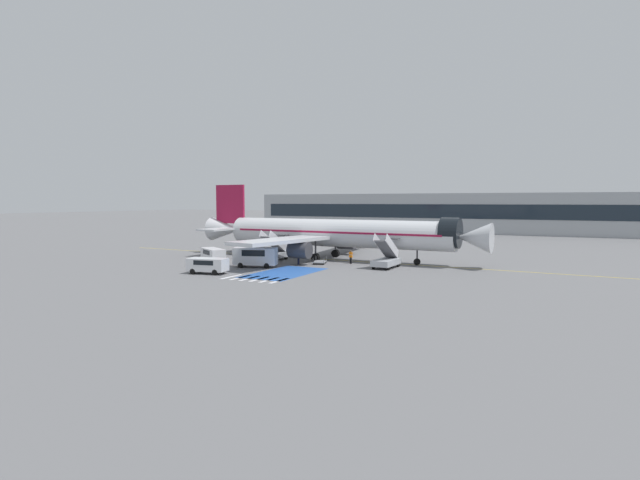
% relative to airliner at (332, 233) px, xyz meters
% --- Properties ---
extents(ground_plane, '(600.00, 600.00, 0.00)m').
position_rel_airliner_xyz_m(ground_plane, '(-0.40, 0.13, -3.69)').
color(ground_plane, slate).
extents(apron_leadline_yellow, '(76.57, 2.41, 0.01)m').
position_rel_airliner_xyz_m(apron_leadline_yellow, '(0.64, -0.02, -3.69)').
color(apron_leadline_yellow, gold).
rests_on(apron_leadline_yellow, ground_plane).
extents(apron_stand_patch_blue, '(5.75, 10.95, 0.01)m').
position_rel_airliner_xyz_m(apron_stand_patch_blue, '(0.64, -13.78, -3.69)').
color(apron_stand_patch_blue, '#2856A8').
rests_on(apron_stand_patch_blue, ground_plane).
extents(apron_walkway_bar_0, '(0.44, 3.60, 0.01)m').
position_rel_airliner_xyz_m(apron_walkway_bar_0, '(-2.96, -18.85, -3.69)').
color(apron_walkway_bar_0, silver).
rests_on(apron_walkway_bar_0, ground_plane).
extents(apron_walkway_bar_1, '(0.44, 3.60, 0.01)m').
position_rel_airliner_xyz_m(apron_walkway_bar_1, '(-1.76, -18.85, -3.69)').
color(apron_walkway_bar_1, silver).
rests_on(apron_walkway_bar_1, ground_plane).
extents(apron_walkway_bar_2, '(0.44, 3.60, 0.01)m').
position_rel_airliner_xyz_m(apron_walkway_bar_2, '(-0.56, -18.85, -3.69)').
color(apron_walkway_bar_2, silver).
rests_on(apron_walkway_bar_2, ground_plane).
extents(apron_walkway_bar_3, '(0.44, 3.60, 0.01)m').
position_rel_airliner_xyz_m(apron_walkway_bar_3, '(0.64, -18.85, -3.69)').
color(apron_walkway_bar_3, silver).
rests_on(apron_walkway_bar_3, ground_plane).
extents(apron_walkway_bar_4, '(0.44, 3.60, 0.01)m').
position_rel_airliner_xyz_m(apron_walkway_bar_4, '(1.84, -18.85, -3.69)').
color(apron_walkway_bar_4, silver).
rests_on(apron_walkway_bar_4, ground_plane).
extents(apron_walkway_bar_5, '(0.44, 3.60, 0.01)m').
position_rel_airliner_xyz_m(apron_walkway_bar_5, '(3.04, -18.85, -3.69)').
color(apron_walkway_bar_5, silver).
rests_on(apron_walkway_bar_5, ground_plane).
extents(airliner, '(42.36, 32.82, 10.53)m').
position_rel_airliner_xyz_m(airliner, '(0.00, 0.00, 0.00)').
color(airliner, silver).
rests_on(airliner, ground_plane).
extents(boarding_stairs_forward, '(2.34, 5.28, 4.30)m').
position_rel_airliner_xyz_m(boarding_stairs_forward, '(9.48, -4.68, -2.67)').
color(boarding_stairs_forward, '#ADB2BA').
rests_on(boarding_stairs_forward, ground_plane).
extents(boarding_stairs_aft, '(2.34, 5.28, 4.22)m').
position_rel_airliner_xyz_m(boarding_stairs_aft, '(-6.81, -4.21, -2.68)').
color(boarding_stairs_aft, '#ADB2BA').
rests_on(boarding_stairs_aft, ground_plane).
extents(fuel_tanker, '(9.89, 3.22, 3.29)m').
position_rel_airliner_xyz_m(fuel_tanker, '(-6.91, 19.02, -2.04)').
color(fuel_tanker, '#38383D').
rests_on(fuel_tanker, ground_plane).
extents(service_van_0, '(5.06, 4.11, 1.90)m').
position_rel_airliner_xyz_m(service_van_0, '(-12.25, -10.37, -2.54)').
color(service_van_0, silver).
rests_on(service_van_0, ground_plane).
extents(service_van_1, '(5.55, 3.44, 2.40)m').
position_rel_airliner_xyz_m(service_van_1, '(-5.01, -11.28, -2.27)').
color(service_van_1, silver).
rests_on(service_van_1, ground_plane).
extents(service_van_2, '(4.64, 2.84, 1.74)m').
position_rel_airliner_xyz_m(service_van_2, '(-6.62, -18.26, -2.63)').
color(service_van_2, silver).
rests_on(service_van_2, ground_plane).
extents(baggage_cart, '(2.24, 2.94, 0.87)m').
position_rel_airliner_xyz_m(baggage_cart, '(0.46, -4.67, -3.44)').
color(baggage_cart, gray).
rests_on(baggage_cart, ground_plane).
extents(ground_crew_0, '(0.38, 0.49, 1.66)m').
position_rel_airliner_xyz_m(ground_crew_0, '(-12.31, -5.28, -2.74)').
color(ground_crew_0, black).
rests_on(ground_crew_0, ground_plane).
extents(ground_crew_1, '(0.31, 0.47, 1.84)m').
position_rel_airliner_xyz_m(ground_crew_1, '(-1.50, -6.78, -2.63)').
color(ground_crew_1, '#191E38').
rests_on(ground_crew_1, ground_plane).
extents(ground_crew_2, '(0.47, 0.32, 1.74)m').
position_rel_airliner_xyz_m(ground_crew_2, '(4.09, -3.01, -2.69)').
color(ground_crew_2, black).
rests_on(ground_crew_2, ground_plane).
extents(terminal_building, '(119.94, 12.10, 10.00)m').
position_rel_airliner_xyz_m(terminal_building, '(7.27, 69.41, 1.31)').
color(terminal_building, '#9EA3A8').
rests_on(terminal_building, ground_plane).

